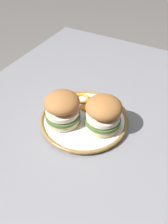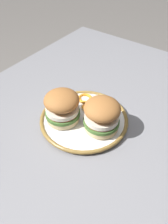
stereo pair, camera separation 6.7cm
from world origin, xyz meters
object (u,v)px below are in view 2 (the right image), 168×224
at_px(dining_table, 74,141).
at_px(sandwich_half_left, 102,115).
at_px(sandwich_half_right, 62,106).
at_px(dinner_plate, 84,119).

bearing_deg(dining_table, sandwich_half_left, -85.79).
relative_size(dining_table, sandwich_half_left, 9.02).
xyz_separation_m(sandwich_half_left, sandwich_half_right, (-0.04, 0.12, 0.00)).
bearing_deg(dining_table, dinner_plate, -74.11).
xyz_separation_m(dining_table, sandwich_half_right, (-0.03, 0.01, 0.18)).
distance_m(sandwich_half_left, sandwich_half_right, 0.12).
bearing_deg(sandwich_half_left, sandwich_half_right, 108.76).
bearing_deg(dining_table, sandwich_half_right, 158.37).
height_order(dinner_plate, sandwich_half_left, sandwich_half_left).
distance_m(dining_table, dinner_plate, 0.13).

